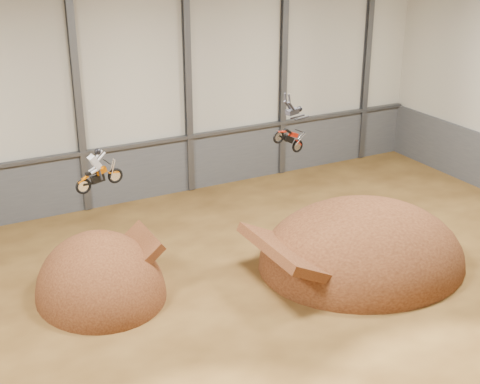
# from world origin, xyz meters

# --- Properties ---
(floor) EXTENTS (40.00, 40.00, 0.00)m
(floor) POSITION_xyz_m (0.00, 0.00, 0.00)
(floor) COLOR #4C3114
(floor) RESTS_ON ground
(back_wall) EXTENTS (40.00, 0.10, 14.00)m
(back_wall) POSITION_xyz_m (0.00, 15.00, 7.00)
(back_wall) COLOR beige
(back_wall) RESTS_ON ground
(lower_band_back) EXTENTS (39.80, 0.18, 3.50)m
(lower_band_back) POSITION_xyz_m (0.00, 14.90, 1.75)
(lower_band_back) COLOR #4C4E53
(lower_band_back) RESTS_ON ground
(steel_rail) EXTENTS (39.80, 0.35, 0.20)m
(steel_rail) POSITION_xyz_m (0.00, 14.75, 3.55)
(steel_rail) COLOR #47494F
(steel_rail) RESTS_ON lower_band_back
(steel_column_2) EXTENTS (0.40, 0.36, 13.90)m
(steel_column_2) POSITION_xyz_m (-3.33, 14.80, 7.00)
(steel_column_2) COLOR #47494F
(steel_column_2) RESTS_ON ground
(steel_column_3) EXTENTS (0.40, 0.36, 13.90)m
(steel_column_3) POSITION_xyz_m (3.33, 14.80, 7.00)
(steel_column_3) COLOR #47494F
(steel_column_3) RESTS_ON ground
(steel_column_4) EXTENTS (0.40, 0.36, 13.90)m
(steel_column_4) POSITION_xyz_m (10.00, 14.80, 7.00)
(steel_column_4) COLOR #47494F
(steel_column_4) RESTS_ON ground
(steel_column_5) EXTENTS (0.40, 0.36, 13.90)m
(steel_column_5) POSITION_xyz_m (16.67, 14.80, 7.00)
(steel_column_5) COLOR #47494F
(steel_column_5) RESTS_ON ground
(takeoff_ramp) EXTENTS (5.82, 6.71, 5.82)m
(takeoff_ramp) POSITION_xyz_m (-5.52, 4.93, 0.00)
(takeoff_ramp) COLOR #432010
(takeoff_ramp) RESTS_ON ground
(landing_ramp) EXTENTS (10.62, 9.40, 6.13)m
(landing_ramp) POSITION_xyz_m (6.93, 1.89, 0.00)
(landing_ramp) COLOR #432010
(landing_ramp) RESTS_ON ground
(fmx_rider_a) EXTENTS (2.34, 1.03, 2.09)m
(fmx_rider_a) POSITION_xyz_m (-5.43, 3.81, 6.58)
(fmx_rider_a) COLOR #BF5700
(fmx_rider_b) EXTENTS (3.31, 1.22, 3.10)m
(fmx_rider_b) POSITION_xyz_m (2.62, 2.43, 7.63)
(fmx_rider_b) COLOR #B51D0C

